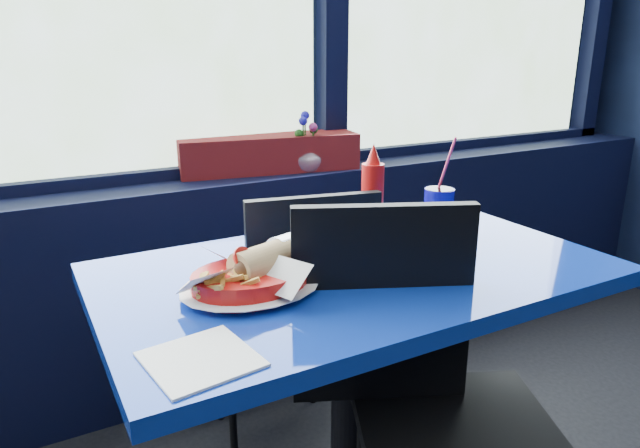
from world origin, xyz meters
The scene contains 10 objects.
window_sill centered at (0.00, 2.87, 0.40)m, with size 5.00×0.26×0.80m, color black.
near_table centered at (0.30, 2.00, 0.57)m, with size 1.20×0.70×0.75m.
chair_near_front centered at (0.33, 1.76, 0.54)m, with size 0.56×0.56×0.93m.
chair_near_back centered at (0.28, 2.33, 0.50)m, with size 0.47×0.47×0.87m.
planter_box centered at (0.47, 2.90, 0.87)m, with size 0.68×0.17×0.14m, color maroon.
flower_vase centered at (0.60, 2.82, 0.87)m, with size 0.14×0.14×0.23m.
food_basket centered at (0.03, 1.98, 0.79)m, with size 0.29×0.28×0.10m.
ketchup_bottle centered at (0.51, 2.26, 0.86)m, with size 0.06×0.06×0.24m.
soda_cup centered at (0.63, 2.10, 0.82)m, with size 0.08×0.08×0.28m.
napkin centered at (-0.16, 1.76, 0.75)m, with size 0.17×0.17×0.00m, color white.
Camera 1 is at (-0.40, 0.93, 1.25)m, focal length 32.00 mm.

